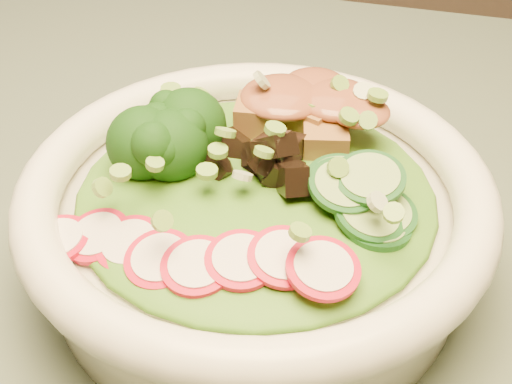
# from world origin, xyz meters

# --- Properties ---
(dining_table) EXTENTS (1.20, 0.80, 0.75)m
(dining_table) POSITION_xyz_m (0.00, 0.00, 0.64)
(dining_table) COLOR black
(dining_table) RESTS_ON ground
(salad_bowl) EXTENTS (0.29, 0.29, 0.08)m
(salad_bowl) POSITION_xyz_m (0.19, -0.04, 0.79)
(salad_bowl) COLOR white
(salad_bowl) RESTS_ON dining_table
(lettuce_bed) EXTENTS (0.22, 0.22, 0.03)m
(lettuce_bed) POSITION_xyz_m (0.19, -0.04, 0.81)
(lettuce_bed) COLOR #295D13
(lettuce_bed) RESTS_ON salad_bowl
(broccoli_florets) EXTENTS (0.11, 0.10, 0.05)m
(broccoli_florets) POSITION_xyz_m (0.13, -0.03, 0.83)
(broccoli_florets) COLOR black
(broccoli_florets) RESTS_ON salad_bowl
(radish_slices) EXTENTS (0.13, 0.08, 0.02)m
(radish_slices) POSITION_xyz_m (0.18, -0.11, 0.82)
(radish_slices) COLOR #B50D26
(radish_slices) RESTS_ON salad_bowl
(cucumber_slices) EXTENTS (0.10, 0.10, 0.04)m
(cucumber_slices) POSITION_xyz_m (0.26, -0.05, 0.83)
(cucumber_slices) COLOR #7EA35A
(cucumber_slices) RESTS_ON salad_bowl
(mushroom_heap) EXTENTS (0.10, 0.10, 0.04)m
(mushroom_heap) POSITION_xyz_m (0.20, -0.03, 0.83)
(mushroom_heap) COLOR black
(mushroom_heap) RESTS_ON salad_bowl
(tofu_cubes) EXTENTS (0.11, 0.09, 0.04)m
(tofu_cubes) POSITION_xyz_m (0.21, 0.03, 0.83)
(tofu_cubes) COLOR brown
(tofu_cubes) RESTS_ON salad_bowl
(peanut_sauce) EXTENTS (0.08, 0.06, 0.02)m
(peanut_sauce) POSITION_xyz_m (0.21, 0.03, 0.84)
(peanut_sauce) COLOR brown
(peanut_sauce) RESTS_ON tofu_cubes
(scallion_garnish) EXTENTS (0.21, 0.21, 0.03)m
(scallion_garnish) POSITION_xyz_m (0.19, -0.04, 0.84)
(scallion_garnish) COLOR olive
(scallion_garnish) RESTS_ON salad_bowl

